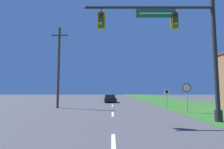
# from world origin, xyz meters

# --- Properties ---
(grass_verge_right) EXTENTS (10.00, 110.00, 0.04)m
(grass_verge_right) POSITION_xyz_m (10.50, 30.00, 0.02)
(grass_verge_right) COLOR #2D6626
(grass_verge_right) RESTS_ON ground
(road_center_line) EXTENTS (0.16, 34.80, 0.01)m
(road_center_line) POSITION_xyz_m (0.00, 22.00, 0.01)
(road_center_line) COLOR silver
(road_center_line) RESTS_ON ground
(signal_mast) EXTENTS (8.44, 0.47, 8.06)m
(signal_mast) POSITION_xyz_m (4.42, 10.31, 4.90)
(signal_mast) COLOR #232326
(signal_mast) RESTS_ON grass_verge_right
(car_ahead) EXTENTS (2.12, 4.67, 1.19)m
(car_ahead) POSITION_xyz_m (-0.40, 28.55, 0.60)
(car_ahead) COLOR black
(car_ahead) RESTS_ON ground
(stop_sign) EXTENTS (0.76, 0.07, 2.50)m
(stop_sign) POSITION_xyz_m (6.37, 14.64, 1.86)
(stop_sign) COLOR gray
(stop_sign) RESTS_ON grass_verge_right
(route_sign_post) EXTENTS (0.55, 0.06, 2.03)m
(route_sign_post) POSITION_xyz_m (6.34, 20.03, 1.53)
(route_sign_post) COLOR gray
(route_sign_post) RESTS_ON grass_verge_right
(utility_pole_near) EXTENTS (1.80, 0.26, 9.10)m
(utility_pole_near) POSITION_xyz_m (-6.07, 19.03, 4.71)
(utility_pole_near) COLOR #4C3823
(utility_pole_near) RESTS_ON ground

